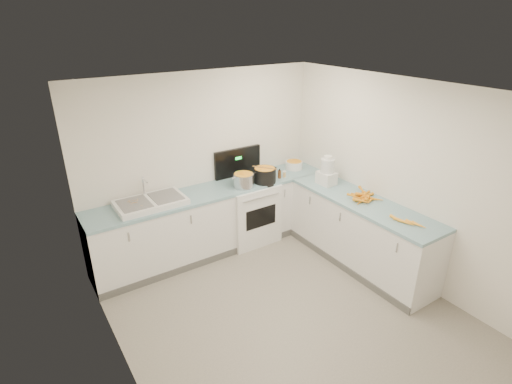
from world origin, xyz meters
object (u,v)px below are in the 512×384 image
extract_bottle (279,174)px  stove (248,210)px  food_processor (327,172)px  black_pot (265,176)px  steel_pot (244,181)px  spice_jar (284,175)px  mixing_bowl (294,165)px  sink (151,202)px

extract_bottle → stove: bearing=162.4°
food_processor → black_pot: bearing=141.7°
steel_pot → food_processor: 1.18m
extract_bottle → spice_jar: size_ratio=1.56×
mixing_bowl → extract_bottle: same height
sink → extract_bottle: (1.90, -0.16, 0.02)m
stove → spice_jar: stove is taller
sink → extract_bottle: 1.91m
mixing_bowl → extract_bottle: size_ratio=2.18×
spice_jar → stove: bearing=164.8°
stove → spice_jar: 0.76m
mixing_bowl → food_processor: 0.75m
steel_pot → spice_jar: size_ratio=3.74×
mixing_bowl → black_pot: bearing=-164.0°
sink → black_pot: sink is taller
extract_bottle → spice_jar: 0.09m
steel_pot → black_pot: (0.35, -0.02, 0.01)m
stove → extract_bottle: 0.71m
spice_jar → food_processor: bearing=-58.2°
spice_jar → black_pot: bearing=179.7°
black_pot → sink: bearing=174.4°
black_pot → extract_bottle: black_pot is taller
black_pot → extract_bottle: bearing=0.3°
sink → spice_jar: bearing=-4.7°
stove → black_pot: stove is taller
extract_bottle → spice_jar: extract_bottle is taller
steel_pot → spice_jar: steel_pot is taller
stove → steel_pot: 0.59m
extract_bottle → food_processor: (0.42, -0.55, 0.12)m
stove → steel_pot: stove is taller
black_pot → spice_jar: black_pot is taller
stove → spice_jar: size_ratio=17.45×
stove → steel_pot: size_ratio=4.66×
sink → steel_pot: bearing=-6.5°
black_pot → mixing_bowl: bearing=16.0°
sink → extract_bottle: bearing=-4.8°
stove → mixing_bowl: (0.88, 0.05, 0.53)m
stove → sink: stove is taller
stove → black_pot: size_ratio=4.24×
stove → food_processor: size_ratio=3.24×
stove → black_pot: bearing=-37.6°
stove → mixing_bowl: 1.03m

